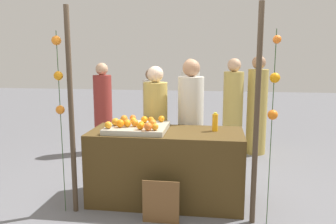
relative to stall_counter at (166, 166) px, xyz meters
The scene contains 34 objects.
ground_plane 0.43m from the stall_counter, ahead, with size 24.00×24.00×0.00m, color slate.
stall_counter is the anchor object (origin of this frame).
orange_tray 0.57m from the stall_counter, behind, with size 0.70×0.63×0.06m, color #B2AD99.
orange_0 0.55m from the stall_counter, behind, with size 0.07×0.07×0.07m, color orange.
orange_1 0.85m from the stall_counter, 160.36° to the right, with size 0.08×0.08×0.08m, color orange.
orange_2 0.58m from the stall_counter, 111.93° to the left, with size 0.08×0.08×0.08m, color orange.
orange_3 0.67m from the stall_counter, 169.39° to the left, with size 0.08×0.08×0.08m, color orange.
orange_4 0.60m from the stall_counter, 156.22° to the right, with size 0.07×0.07×0.07m, color orange.
orange_5 0.70m from the stall_counter, behind, with size 0.07×0.07×0.07m, color orange.
orange_6 0.55m from the stall_counter, 159.22° to the right, with size 0.08×0.08×0.08m, color orange.
orange_7 0.62m from the stall_counter, 121.98° to the right, with size 0.09×0.09×0.09m, color orange.
orange_8 0.75m from the stall_counter, 163.85° to the right, with size 0.09×0.09×0.09m, color orange.
orange_9 0.64m from the stall_counter, 168.27° to the right, with size 0.08×0.08×0.08m, color orange.
orange_10 0.58m from the stall_counter, 111.10° to the right, with size 0.08×0.08×0.08m, color orange.
orange_11 0.78m from the stall_counter, 164.85° to the left, with size 0.09×0.09×0.09m, color orange.
orange_12 0.59m from the stall_counter, 142.58° to the left, with size 0.07×0.07×0.07m, color orange.
orange_13 0.63m from the stall_counter, 138.01° to the right, with size 0.08×0.08×0.08m, color orange.
orange_14 0.62m from the stall_counter, 153.22° to the left, with size 0.08×0.08×0.08m, color orange.
orange_15 0.80m from the stall_counter, behind, with size 0.09×0.09×0.09m, color orange.
orange_16 0.69m from the stall_counter, 165.77° to the right, with size 0.08×0.08×0.08m, color orange.
orange_17 0.74m from the stall_counter, 151.85° to the left, with size 0.08×0.08×0.08m, color orange.
juice_bottle 0.78m from the stall_counter, ahead, with size 0.07×0.07×0.22m.
chalkboard_sign 0.59m from the stall_counter, 87.56° to the right, with size 0.39×0.03×0.47m.
vendor_left 0.70m from the stall_counter, 111.46° to the left, with size 0.32×0.32×1.59m.
vendor_right 0.73m from the stall_counter, 68.00° to the left, with size 0.34×0.34×1.68m.
crowd_person_0 2.21m from the stall_counter, 66.84° to the left, with size 0.33×0.33×1.67m.
crowd_person_1 2.33m from the stall_counter, 87.46° to the left, with size 0.33×0.33×1.65m.
crowd_person_2 2.37m from the stall_counter, 126.52° to the left, with size 0.32×0.32×1.59m.
crowd_person_3 2.18m from the stall_counter, 105.32° to the left, with size 0.30×0.30×1.48m.
crowd_person_4 2.55m from the stall_counter, 59.60° to the left, with size 0.34×0.34×1.71m.
canopy_post_left 1.27m from the stall_counter, 156.94° to the right, with size 0.06×0.06×2.25m, color #473828.
canopy_post_right 1.27m from the stall_counter, 23.06° to the right, with size 0.06×0.06×2.25m, color #473828.
garland_strand_left 1.60m from the stall_counter, 157.87° to the right, with size 0.10×0.11×1.99m.
garland_strand_right 1.57m from the stall_counter, 20.86° to the right, with size 0.10×0.10×1.99m.
Camera 1 is at (0.56, -3.88, 1.77)m, focal length 36.81 mm.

